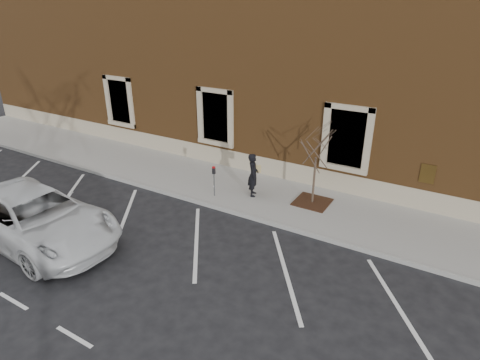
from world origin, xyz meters
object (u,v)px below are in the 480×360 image
Objects in this scene: man at (253,175)px; sapling at (317,144)px; white_truck at (36,217)px; parking_meter at (214,176)px.

man is 2.76m from sapling.
man reaches higher than white_truck.
white_truck is (-6.78, -6.81, -1.64)m from sapling.
man is 7.69m from white_truck.
parking_meter is at bearing -158.08° from sapling.
white_truck is at bearing -101.32° from parking_meter.
white_truck is (-4.52, -6.22, -0.17)m from man.
parking_meter is at bearing 97.12° from man.
sapling is at bearing 41.66° from parking_meter.
sapling is 0.55× the size of white_truck.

